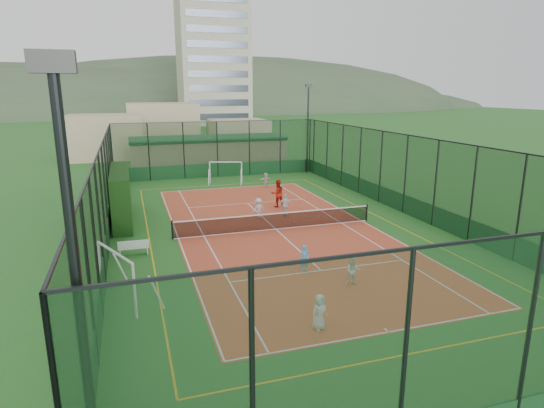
% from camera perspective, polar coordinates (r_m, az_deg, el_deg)
% --- Properties ---
extents(ground, '(300.00, 300.00, 0.00)m').
position_cam_1_polar(ground, '(25.93, 0.49, -3.20)').
color(ground, '#306422').
rests_on(ground, ground).
extents(court_slab, '(11.17, 23.97, 0.01)m').
position_cam_1_polar(court_slab, '(25.93, 0.49, -3.19)').
color(court_slab, '#AF4527').
rests_on(court_slab, ground).
extents(tennis_net, '(11.67, 0.12, 1.06)m').
position_cam_1_polar(tennis_net, '(25.78, 0.49, -2.08)').
color(tennis_net, black).
rests_on(tennis_net, ground).
extents(perimeter_fence, '(18.12, 34.12, 5.00)m').
position_cam_1_polar(perimeter_fence, '(25.30, 0.50, 2.21)').
color(perimeter_fence, '#113418').
rests_on(perimeter_fence, ground).
extents(floodlight_sw, '(0.60, 0.26, 8.25)m').
position_cam_1_polar(floodlight_sw, '(7.85, -22.70, -14.44)').
color(floodlight_sw, black).
rests_on(floodlight_sw, ground).
extents(floodlight_ne, '(0.60, 0.26, 8.25)m').
position_cam_1_polar(floodlight_ne, '(43.46, 4.51, 9.35)').
color(floodlight_ne, black).
rests_on(floodlight_ne, ground).
extents(clubhouse, '(15.20, 7.20, 3.15)m').
position_cam_1_polar(clubhouse, '(46.57, -8.02, 6.42)').
color(clubhouse, tan).
rests_on(clubhouse, ground).
extents(apartment_tower, '(15.00, 12.00, 30.00)m').
position_cam_1_polar(apartment_tower, '(107.59, -7.44, 17.92)').
color(apartment_tower, beige).
rests_on(apartment_tower, ground).
extents(distant_hills, '(200.00, 60.00, 24.00)m').
position_cam_1_polar(distant_hills, '(173.86, -15.41, 11.11)').
color(distant_hills, '#384C33').
rests_on(distant_hills, ground).
extents(hedge_left, '(1.06, 7.07, 3.09)m').
position_cam_1_polar(hedge_left, '(28.86, -18.40, 1.04)').
color(hedge_left, black).
rests_on(hedge_left, ground).
extents(white_bench, '(1.45, 0.44, 0.81)m').
position_cam_1_polar(white_bench, '(22.85, -16.97, -5.21)').
color(white_bench, white).
rests_on(white_bench, ground).
extents(futsal_goal_near, '(3.24, 2.10, 2.02)m').
position_cam_1_polar(futsal_goal_near, '(17.85, -18.94, -8.79)').
color(futsal_goal_near, white).
rests_on(futsal_goal_near, ground).
extents(futsal_goal_far, '(2.91, 1.65, 1.80)m').
position_cam_1_polar(futsal_goal_far, '(38.85, -5.82, 3.95)').
color(futsal_goal_far, white).
rests_on(futsal_goal_far, ground).
extents(child_near_left, '(0.68, 0.53, 1.23)m').
position_cam_1_polar(child_near_left, '(15.48, 5.98, -13.30)').
color(child_near_left, silver).
rests_on(child_near_left, court_slab).
extents(child_near_mid, '(0.46, 0.32, 1.21)m').
position_cam_1_polar(child_near_mid, '(19.93, 4.12, -6.82)').
color(child_near_mid, '#4AA1D4').
rests_on(child_near_mid, court_slab).
extents(child_near_right, '(0.70, 0.60, 1.22)m').
position_cam_1_polar(child_near_right, '(18.85, 10.12, -8.26)').
color(child_near_right, silver).
rests_on(child_near_right, court_slab).
extents(child_far_left, '(0.92, 0.71, 1.26)m').
position_cam_1_polar(child_far_left, '(28.02, -1.71, -0.52)').
color(child_far_left, silver).
rests_on(child_far_left, court_slab).
extents(child_far_right, '(0.92, 0.62, 1.45)m').
position_cam_1_polar(child_far_right, '(28.26, 1.70, -0.19)').
color(child_far_right, silver).
rests_on(child_far_right, court_slab).
extents(child_far_back, '(1.15, 0.63, 1.18)m').
position_cam_1_polar(child_far_back, '(37.03, -0.79, 3.05)').
color(child_far_back, silver).
rests_on(child_far_back, court_slab).
extents(coach, '(0.93, 0.73, 1.87)m').
position_cam_1_polar(coach, '(30.62, 0.71, 1.34)').
color(coach, '#AA2112').
rests_on(coach, court_slab).
extents(tennis_balls, '(6.21, 1.26, 0.07)m').
position_cam_1_polar(tennis_balls, '(27.15, 0.18, -2.31)').
color(tennis_balls, '#CCE033').
rests_on(tennis_balls, court_slab).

